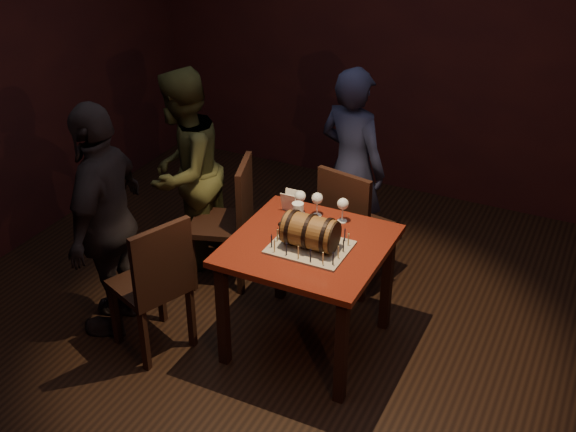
{
  "coord_description": "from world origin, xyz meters",
  "views": [
    {
      "loc": [
        1.51,
        -3.17,
        2.96
      ],
      "look_at": [
        -0.07,
        0.05,
        0.95
      ],
      "focal_mm": 45.0,
      "sensor_mm": 36.0,
      "label": 1
    }
  ],
  "objects_px": {
    "chair_back": "(351,223)",
    "person_left_rear": "(184,172)",
    "barrel_cake": "(310,232)",
    "person_back": "(352,167)",
    "wine_glass_left": "(300,197)",
    "pub_table": "(308,258)",
    "person_left_front": "(106,221)",
    "pint_of_ale": "(298,215)",
    "chair_left_rear": "(231,216)",
    "wine_glass_right": "(343,205)",
    "wine_glass_mid": "(317,199)",
    "chair_left_front": "(156,281)"
  },
  "relations": [
    {
      "from": "chair_back",
      "to": "person_back",
      "type": "bearing_deg",
      "value": 111.9
    },
    {
      "from": "pint_of_ale",
      "to": "chair_back",
      "type": "relative_size",
      "value": 0.16
    },
    {
      "from": "wine_glass_left",
      "to": "wine_glass_mid",
      "type": "xyz_separation_m",
      "value": [
        0.11,
        0.02,
        -0.0
      ]
    },
    {
      "from": "pub_table",
      "to": "wine_glass_left",
      "type": "distance_m",
      "value": 0.42
    },
    {
      "from": "person_left_rear",
      "to": "wine_glass_mid",
      "type": "bearing_deg",
      "value": 75.81
    },
    {
      "from": "pub_table",
      "to": "wine_glass_right",
      "type": "relative_size",
      "value": 5.59
    },
    {
      "from": "wine_glass_left",
      "to": "pint_of_ale",
      "type": "relative_size",
      "value": 1.07
    },
    {
      "from": "chair_left_front",
      "to": "person_left_front",
      "type": "xyz_separation_m",
      "value": [
        -0.42,
        0.11,
        0.25
      ]
    },
    {
      "from": "pint_of_ale",
      "to": "person_left_rear",
      "type": "xyz_separation_m",
      "value": [
        -1.05,
        0.33,
        -0.08
      ]
    },
    {
      "from": "pint_of_ale",
      "to": "person_left_front",
      "type": "height_order",
      "value": "person_left_front"
    },
    {
      "from": "barrel_cake",
      "to": "chair_back",
      "type": "relative_size",
      "value": 0.39
    },
    {
      "from": "pint_of_ale",
      "to": "person_back",
      "type": "xyz_separation_m",
      "value": [
        -0.01,
        0.93,
        -0.08
      ]
    },
    {
      "from": "wine_glass_mid",
      "to": "wine_glass_right",
      "type": "height_order",
      "value": "same"
    },
    {
      "from": "person_back",
      "to": "wine_glass_left",
      "type": "bearing_deg",
      "value": 103.21
    },
    {
      "from": "wine_glass_mid",
      "to": "wine_glass_right",
      "type": "relative_size",
      "value": 1.0
    },
    {
      "from": "barrel_cake",
      "to": "chair_left_front",
      "type": "bearing_deg",
      "value": -153.83
    },
    {
      "from": "pint_of_ale",
      "to": "chair_left_rear",
      "type": "relative_size",
      "value": 0.16
    },
    {
      "from": "wine_glass_left",
      "to": "chair_left_rear",
      "type": "relative_size",
      "value": 0.17
    },
    {
      "from": "wine_glass_mid",
      "to": "chair_left_rear",
      "type": "relative_size",
      "value": 0.17
    },
    {
      "from": "chair_back",
      "to": "wine_glass_left",
      "type": "bearing_deg",
      "value": -115.08
    },
    {
      "from": "wine_glass_mid",
      "to": "chair_left_rear",
      "type": "height_order",
      "value": "chair_left_rear"
    },
    {
      "from": "barrel_cake",
      "to": "person_left_front",
      "type": "relative_size",
      "value": 0.23
    },
    {
      "from": "wine_glass_right",
      "to": "chair_left_rear",
      "type": "height_order",
      "value": "chair_left_rear"
    },
    {
      "from": "wine_glass_right",
      "to": "chair_left_rear",
      "type": "bearing_deg",
      "value": 173.01
    },
    {
      "from": "barrel_cake",
      "to": "person_back",
      "type": "height_order",
      "value": "person_back"
    },
    {
      "from": "pub_table",
      "to": "barrel_cake",
      "type": "distance_m",
      "value": 0.23
    },
    {
      "from": "chair_back",
      "to": "chair_left_rear",
      "type": "distance_m",
      "value": 0.83
    },
    {
      "from": "person_left_front",
      "to": "wine_glass_left",
      "type": "bearing_deg",
      "value": 107.02
    },
    {
      "from": "chair_back",
      "to": "pub_table",
      "type": "bearing_deg",
      "value": -89.58
    },
    {
      "from": "chair_left_rear",
      "to": "person_left_front",
      "type": "relative_size",
      "value": 0.6
    },
    {
      "from": "chair_back",
      "to": "person_left_rear",
      "type": "height_order",
      "value": "person_left_rear"
    },
    {
      "from": "wine_glass_mid",
      "to": "chair_left_rear",
      "type": "distance_m",
      "value": 0.78
    },
    {
      "from": "pub_table",
      "to": "wine_glass_mid",
      "type": "distance_m",
      "value": 0.4
    },
    {
      "from": "wine_glass_mid",
      "to": "person_back",
      "type": "bearing_deg",
      "value": 95.21
    },
    {
      "from": "person_left_rear",
      "to": "pub_table",
      "type": "bearing_deg",
      "value": 62.45
    },
    {
      "from": "person_back",
      "to": "chair_back",
      "type": "bearing_deg",
      "value": 127.76
    },
    {
      "from": "chair_left_rear",
      "to": "person_left_front",
      "type": "height_order",
      "value": "person_left_front"
    },
    {
      "from": "barrel_cake",
      "to": "wine_glass_mid",
      "type": "height_order",
      "value": "barrel_cake"
    },
    {
      "from": "pub_table",
      "to": "person_back",
      "type": "relative_size",
      "value": 0.61
    },
    {
      "from": "person_back",
      "to": "person_left_rear",
      "type": "bearing_deg",
      "value": 45.72
    },
    {
      "from": "wine_glass_mid",
      "to": "wine_glass_right",
      "type": "bearing_deg",
      "value": 0.94
    },
    {
      "from": "chair_left_rear",
      "to": "person_left_front",
      "type": "bearing_deg",
      "value": -118.63
    },
    {
      "from": "wine_glass_left",
      "to": "pint_of_ale",
      "type": "height_order",
      "value": "wine_glass_left"
    },
    {
      "from": "pub_table",
      "to": "chair_back",
      "type": "height_order",
      "value": "chair_back"
    },
    {
      "from": "wine_glass_mid",
      "to": "pint_of_ale",
      "type": "xyz_separation_m",
      "value": [
        -0.06,
        -0.16,
        -0.04
      ]
    },
    {
      "from": "person_left_rear",
      "to": "person_left_front",
      "type": "distance_m",
      "value": 0.84
    },
    {
      "from": "pub_table",
      "to": "chair_left_rear",
      "type": "xyz_separation_m",
      "value": [
        -0.78,
        0.43,
        -0.12
      ]
    },
    {
      "from": "wine_glass_left",
      "to": "person_back",
      "type": "height_order",
      "value": "person_back"
    },
    {
      "from": "wine_glass_left",
      "to": "person_left_front",
      "type": "height_order",
      "value": "person_left_front"
    },
    {
      "from": "chair_left_front",
      "to": "wine_glass_right",
      "type": "bearing_deg",
      "value": 41.64
    }
  ]
}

